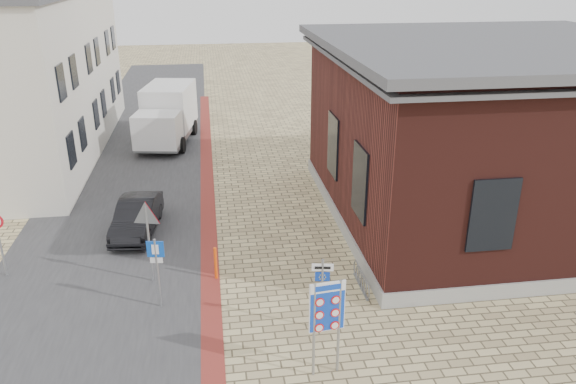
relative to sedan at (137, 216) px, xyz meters
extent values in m
plane|color=tan|center=(4.62, -7.20, -0.62)|extent=(120.00, 120.00, 0.00)
cube|color=#38383A|center=(-0.88, 7.80, -0.61)|extent=(7.00, 60.00, 0.02)
cube|color=maroon|center=(2.62, 2.80, -0.61)|extent=(0.60, 40.00, 0.02)
cube|color=gray|center=(13.62, -0.20, -0.37)|extent=(12.15, 12.15, 0.50)
cube|color=#421915|center=(13.62, -0.20, 2.88)|extent=(12.00, 12.00, 6.00)
cube|color=#4C4D51|center=(13.62, -0.20, 6.03)|extent=(13.00, 13.00, 0.30)
cube|color=#4C4D51|center=(13.62, -0.20, 5.63)|extent=(12.70, 12.70, 0.15)
cube|color=black|center=(7.60, -3.20, 2.18)|extent=(0.12, 1.60, 2.40)
cube|color=black|center=(7.60, 0.80, 2.18)|extent=(0.12, 1.60, 2.40)
cube|color=black|center=(10.62, -6.22, 2.18)|extent=(1.40, 0.12, 2.20)
cube|color=black|center=(-2.86, 3.60, 1.58)|extent=(0.10, 1.10, 1.40)
cube|color=black|center=(-2.86, 6.00, 1.58)|extent=(0.10, 1.10, 1.40)
cube|color=black|center=(-2.86, 3.60, 4.38)|extent=(0.10, 1.10, 1.40)
cube|color=black|center=(-2.86, 6.00, 4.38)|extent=(0.10, 1.10, 1.40)
cube|color=beige|center=(-6.38, 10.80, 3.78)|extent=(7.00, 6.00, 8.80)
cube|color=black|center=(-2.86, 9.60, 1.58)|extent=(0.10, 1.10, 1.40)
cube|color=black|center=(-2.86, 12.00, 1.58)|extent=(0.10, 1.10, 1.40)
cube|color=black|center=(-2.86, 9.60, 4.38)|extent=(0.10, 1.10, 1.40)
cube|color=black|center=(-2.86, 12.00, 4.38)|extent=(0.10, 1.10, 1.40)
cube|color=beige|center=(-6.38, 16.80, 3.38)|extent=(7.00, 6.00, 8.00)
cube|color=black|center=(-2.86, 15.60, 1.58)|extent=(0.10, 1.10, 1.40)
cube|color=black|center=(-2.86, 18.00, 1.58)|extent=(0.10, 1.10, 1.40)
cube|color=black|center=(-2.86, 15.60, 4.38)|extent=(0.10, 1.10, 1.40)
cube|color=black|center=(-2.86, 18.00, 4.38)|extent=(0.10, 1.10, 1.40)
torus|color=slate|center=(7.27, -5.60, -0.34)|extent=(0.04, 0.60, 0.60)
torus|color=slate|center=(7.27, -5.30, -0.34)|extent=(0.04, 0.60, 0.60)
torus|color=slate|center=(7.27, -5.00, -0.34)|extent=(0.04, 0.60, 0.60)
torus|color=slate|center=(7.27, -4.70, -0.34)|extent=(0.04, 0.60, 0.60)
torus|color=slate|center=(7.27, -4.40, -0.34)|extent=(0.04, 0.60, 0.60)
cube|color=slate|center=(7.27, -5.00, -0.60)|extent=(0.08, 1.60, 0.04)
imported|color=black|center=(0.00, 0.00, 0.00)|extent=(1.73, 3.91, 1.25)
cube|color=slate|center=(0.54, 11.23, -0.14)|extent=(3.23, 6.14, 0.27)
cube|color=white|center=(0.19, 9.20, 0.73)|extent=(2.55, 2.20, 1.73)
cube|color=black|center=(0.05, 8.40, 1.05)|extent=(2.04, 0.43, 0.87)
cube|color=white|center=(0.70, 12.19, 1.27)|extent=(3.01, 4.24, 2.38)
cylinder|color=black|center=(-0.87, 9.71, -0.19)|extent=(0.41, 0.90, 0.87)
cylinder|color=black|center=(1.37, 9.33, -0.19)|extent=(0.41, 0.90, 0.87)
cylinder|color=black|center=(-0.29, 13.13, -0.19)|extent=(0.41, 0.90, 0.87)
cylinder|color=black|center=(1.95, 12.74, -0.19)|extent=(0.41, 0.90, 0.87)
cylinder|color=gray|center=(5.05, -8.73, 0.66)|extent=(0.07, 0.07, 2.58)
cylinder|color=gray|center=(5.67, -8.66, 0.66)|extent=(0.07, 0.07, 2.58)
cube|color=white|center=(5.36, -8.70, 1.29)|extent=(0.88, 0.15, 1.32)
cube|color=#0F3CB9|center=(5.36, -8.70, 1.29)|extent=(0.84, 0.15, 1.29)
cube|color=white|center=(5.36, -8.70, 1.82)|extent=(0.85, 0.15, 0.25)
cylinder|color=gray|center=(5.62, -6.90, 0.45)|extent=(0.07, 0.07, 2.15)
cube|color=white|center=(5.62, -6.90, 1.30)|extent=(0.58, 0.13, 0.21)
cube|color=#0F38B7|center=(5.62, -6.90, 1.01)|extent=(0.39, 0.10, 0.26)
cylinder|color=gray|center=(1.16, -5.20, 0.49)|extent=(0.07, 0.07, 2.22)
cube|color=blue|center=(1.16, -5.20, 1.28)|extent=(0.49, 0.12, 0.49)
cube|color=white|center=(1.16, -5.20, 0.93)|extent=(0.36, 0.10, 0.16)
cylinder|color=gray|center=(0.82, -3.70, 0.68)|extent=(0.07, 0.07, 2.61)
cylinder|color=gray|center=(-3.88, -2.70, 0.48)|extent=(0.07, 0.07, 2.21)
cylinder|color=#F84F0D|center=(2.82, -3.84, -0.07)|extent=(0.11, 0.11, 1.11)
camera|label=1|loc=(2.85, -19.58, 8.75)|focal=35.00mm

